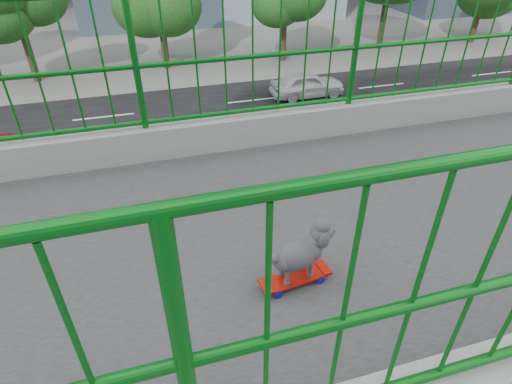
{
  "coord_description": "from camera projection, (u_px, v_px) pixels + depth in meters",
  "views": [
    {
      "loc": [
        2.14,
        2.0,
        8.94
      ],
      "look_at": [
        -0.57,
        2.79,
        6.99
      ],
      "focal_mm": 29.19,
      "sensor_mm": 36.0,
      "label": 1
    }
  ],
  "objects": [
    {
      "name": "road",
      "position": [
        102.0,
        178.0,
        16.58
      ],
      "size": [
        18.0,
        90.0,
        0.02
      ],
      "primitive_type": "cube",
      "color": "black",
      "rests_on": "ground"
    },
    {
      "name": "skateboard",
      "position": [
        295.0,
        278.0,
        2.56
      ],
      "size": [
        0.19,
        0.47,
        0.06
      ],
      "rotation": [
        0.0,
        0.0,
        0.13
      ],
      "color": "red",
      "rests_on": "footbridge"
    },
    {
      "name": "poodle",
      "position": [
        300.0,
        252.0,
        2.45
      ],
      "size": [
        0.21,
        0.43,
        0.36
      ],
      "rotation": [
        0.0,
        0.0,
        0.13
      ],
      "color": "#262429",
      "rests_on": "skateboard"
    },
    {
      "name": "car_0",
      "position": [
        145.0,
        286.0,
        10.97
      ],
      "size": [
        1.57,
        3.9,
        1.33
      ],
      "primitive_type": "imported",
      "color": "black",
      "rests_on": "ground"
    },
    {
      "name": "car_1",
      "position": [
        213.0,
        199.0,
        14.0
      ],
      "size": [
        1.67,
        4.79,
        1.58
      ],
      "primitive_type": "imported",
      "color": "gray",
      "rests_on": "ground"
    },
    {
      "name": "car_4",
      "position": [
        307.0,
        84.0,
        23.31
      ],
      "size": [
        1.67,
        4.15,
        1.41
      ],
      "primitive_type": "imported",
      "rotation": [
        0.0,
        0.0,
        3.14
      ],
      "color": "silver",
      "rests_on": "ground"
    },
    {
      "name": "car_6",
      "position": [
        280.0,
        192.0,
        14.62
      ],
      "size": [
        2.18,
        4.72,
        1.31
      ],
      "primitive_type": "imported",
      "color": "#BC0807",
      "rests_on": "ground"
    }
  ]
}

